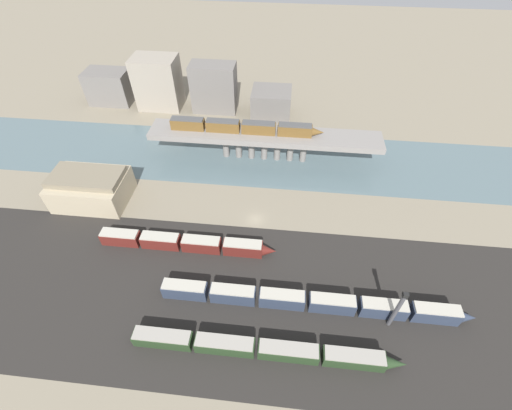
% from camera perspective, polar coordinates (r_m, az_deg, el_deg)
% --- Properties ---
extents(ground_plane, '(400.00, 400.00, 0.00)m').
position_cam_1_polar(ground_plane, '(93.96, -0.12, -2.44)').
color(ground_plane, gray).
extents(railbed_yard, '(280.00, 42.00, 0.01)m').
position_cam_1_polar(railbed_yard, '(80.01, -2.00, -15.24)').
color(railbed_yard, '#282623').
rests_on(railbed_yard, ground).
extents(river_water, '(320.00, 29.39, 0.01)m').
position_cam_1_polar(river_water, '(114.27, 1.36, 7.87)').
color(river_water, slate).
rests_on(river_water, ground).
extents(bridge, '(72.74, 9.88, 9.62)m').
position_cam_1_polar(bridge, '(109.57, 1.43, 11.18)').
color(bridge, gray).
rests_on(bridge, ground).
extents(train_on_bridge, '(47.53, 2.90, 3.69)m').
position_cam_1_polar(train_on_bridge, '(108.24, -1.88, 12.87)').
color(train_on_bridge, brown).
rests_on(train_on_bridge, bridge).
extents(train_yard_near, '(54.11, 3.09, 3.41)m').
position_cam_1_polar(train_yard_near, '(73.30, 1.39, -22.87)').
color(train_yard_near, '#23381E').
rests_on(train_yard_near, ground).
extents(train_yard_mid, '(67.62, 2.99, 4.14)m').
position_cam_1_polar(train_yard_mid, '(78.16, 9.32, -15.63)').
color(train_yard_mid, '#2D384C').
rests_on(train_yard_mid, ground).
extents(train_yard_far, '(44.56, 3.14, 3.81)m').
position_cam_1_polar(train_yard_far, '(88.14, -11.61, -6.21)').
color(train_yard_far, '#5B1E19').
rests_on(train_yard_far, ground).
extents(warehouse_building, '(19.87, 14.21, 9.27)m').
position_cam_1_polar(warehouse_building, '(107.22, -25.82, 2.61)').
color(warehouse_building, tan).
rests_on(warehouse_building, ground).
extents(signal_tower, '(1.00, 0.85, 12.47)m').
position_cam_1_polar(signal_tower, '(76.98, 22.41, -15.84)').
color(signal_tower, '#4C4C51').
rests_on(signal_tower, ground).
extents(city_block_far_left, '(16.40, 10.48, 12.57)m').
position_cam_1_polar(city_block_far_left, '(153.98, -23.23, 17.65)').
color(city_block_far_left, slate).
rests_on(city_block_far_left, ground).
extents(city_block_left, '(16.39, 11.20, 19.27)m').
position_cam_1_polar(city_block_left, '(143.06, -16.01, 19.00)').
color(city_block_left, gray).
rests_on(city_block_left, ground).
extents(city_block_center, '(16.63, 8.86, 17.87)m').
position_cam_1_polar(city_block_center, '(136.88, -7.01, 18.81)').
color(city_block_center, slate).
rests_on(city_block_center, ground).
extents(city_block_right, '(14.51, 12.66, 9.94)m').
position_cam_1_polar(city_block_right, '(134.43, 2.57, 16.66)').
color(city_block_right, slate).
rests_on(city_block_right, ground).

